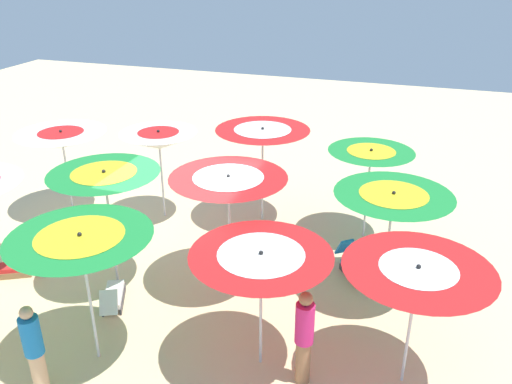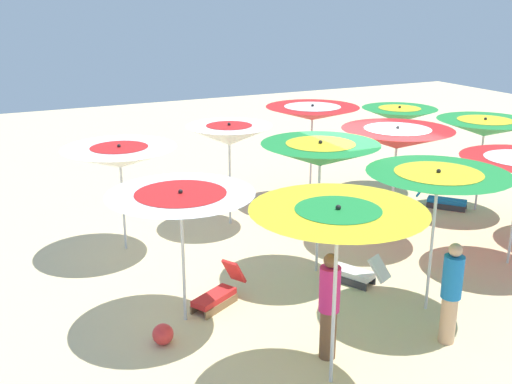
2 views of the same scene
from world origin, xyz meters
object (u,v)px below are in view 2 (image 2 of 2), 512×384
beach_umbrella_2 (338,225)px  lounger_1 (218,293)px  beach_umbrella_1 (181,205)px  beachgoer_0 (451,292)px  beach_umbrella_10 (485,128)px  beach_umbrella_4 (320,154)px  beach_umbrella_9 (399,115)px  lounger_0 (443,200)px  beach_umbrella_5 (438,183)px  beachgoer_2 (329,305)px  beach_ball (163,334)px  lounger_2 (355,272)px  beach_umbrella_0 (120,157)px  beach_umbrella_3 (229,135)px  beach_umbrella_7 (397,138)px  beach_umbrella_6 (312,113)px

beach_umbrella_2 → lounger_1: size_ratio=2.21×
beach_umbrella_1 → beachgoer_0: size_ratio=1.42×
beach_umbrella_10 → beach_umbrella_2: bearing=32.2°
beach_umbrella_4 → beach_umbrella_9: bearing=-142.3°
beach_umbrella_9 → beach_umbrella_4: bearing=37.7°
beach_umbrella_9 → lounger_0: (-0.06, 1.83, -1.81)m
beach_umbrella_5 → beachgoer_2: beach_umbrella_5 is taller
beach_umbrella_9 → lounger_1: beach_umbrella_9 is taller
beach_umbrella_1 → beachgoer_0: 4.23m
beachgoer_0 → beach_ball: (3.88, -1.81, -0.67)m
beach_umbrella_2 → lounger_2: (-2.00, -2.35, -2.07)m
lounger_0 → beachgoer_2: (6.08, 4.33, 0.64)m
beach_ball → beach_umbrella_0: bearing=-96.1°
beach_umbrella_0 → beachgoer_0: (-3.47, 5.63, -1.13)m
beach_umbrella_5 → lounger_1: bearing=-27.9°
beach_umbrella_0 → beach_umbrella_3: beach_umbrella_3 is taller
beach_umbrella_7 → beachgoer_0: 4.34m
beach_umbrella_3 → beach_umbrella_4: bearing=98.5°
beach_umbrella_2 → lounger_0: 8.25m
beachgoer_0 → beach_ball: beachgoer_0 is taller
beach_umbrella_4 → beachgoer_2: beach_umbrella_4 is taller
beachgoer_0 → beach_umbrella_2: bearing=124.9°
beach_umbrella_5 → beach_ball: size_ratio=7.55×
beach_umbrella_1 → beach_umbrella_5: beach_umbrella_5 is taller
beach_umbrella_10 → lounger_2: size_ratio=1.88×
beach_umbrella_6 → beach_umbrella_7: (-0.24, 2.97, -0.05)m
beach_umbrella_7 → beach_umbrella_10: 3.12m
beach_umbrella_9 → beachgoer_0: beach_umbrella_9 is taller
beach_umbrella_7 → lounger_0: 3.33m
beach_umbrella_4 → beachgoer_2: 3.25m
beach_umbrella_4 → beachgoer_0: beach_umbrella_4 is taller
beach_umbrella_7 → beachgoer_2: beach_umbrella_7 is taller
beachgoer_2 → lounger_2: bearing=118.9°
beach_umbrella_9 → beach_umbrella_1: bearing=29.5°
beach_umbrella_3 → beach_umbrella_6: bearing=-166.1°
lounger_2 → beachgoer_2: size_ratio=0.75×
beach_umbrella_1 → beachgoer_2: 2.67m
beachgoer_2 → lounger_1: bearing=-176.4°
beach_umbrella_10 → lounger_0: (0.63, -0.46, -1.84)m
beach_umbrella_4 → beach_ball: 4.19m
beach_umbrella_4 → beach_umbrella_6: 4.19m
lounger_1 → beach_ball: (1.21, 0.76, -0.06)m
beach_umbrella_6 → lounger_0: (-2.67, 1.90, -2.06)m
beach_umbrella_0 → lounger_1: size_ratio=1.97×
beach_umbrella_6 → beach_umbrella_9: beach_umbrella_6 is taller
beach_umbrella_9 → beach_umbrella_10: size_ratio=0.99×
beach_umbrella_0 → beach_umbrella_9: 7.71m
beach_umbrella_2 → beachgoer_0: size_ratio=1.58×
beach_umbrella_10 → beach_ball: (8.74, 2.50, -1.88)m
beach_umbrella_0 → beach_umbrella_5: (-3.88, 4.70, 0.23)m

